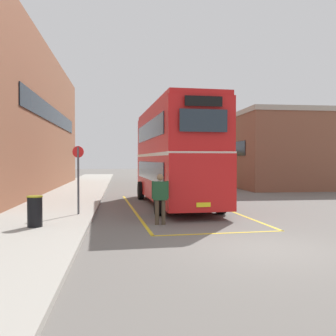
% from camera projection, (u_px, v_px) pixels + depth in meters
% --- Properties ---
extents(ground_plane, '(135.60, 135.60, 0.00)m').
position_uv_depth(ground_plane, '(176.00, 195.00, 23.77)').
color(ground_plane, '#66605B').
extents(sidewalk_left, '(4.00, 57.60, 0.14)m').
position_uv_depth(sidewalk_left, '(75.00, 192.00, 25.34)').
color(sidewalk_left, '#A39E93').
rests_on(sidewalk_left, ground).
extents(brick_building_left, '(7.04, 24.62, 9.59)m').
position_uv_depth(brick_building_left, '(2.00, 123.00, 26.10)').
color(brick_building_left, brown).
rests_on(brick_building_left, ground).
extents(depot_building_right, '(8.71, 16.65, 5.93)m').
position_uv_depth(depot_building_right, '(268.00, 151.00, 33.97)').
color(depot_building_right, brown).
rests_on(depot_building_right, ground).
extents(double_decker_bus, '(3.29, 10.20, 4.75)m').
position_uv_depth(double_decker_bus, '(174.00, 154.00, 18.19)').
color(double_decker_bus, black).
rests_on(double_decker_bus, ground).
extents(single_deck_bus, '(3.33, 8.90, 3.02)m').
position_uv_depth(single_deck_bus, '(195.00, 165.00, 37.59)').
color(single_deck_bus, black).
rests_on(single_deck_bus, ground).
extents(pedestrian_boarding, '(0.58, 0.26, 1.74)m').
position_uv_depth(pedestrian_boarding, '(160.00, 195.00, 12.86)').
color(pedestrian_boarding, '#473828').
rests_on(pedestrian_boarding, ground).
extents(litter_bin, '(0.48, 0.48, 0.96)m').
position_uv_depth(litter_bin, '(35.00, 211.00, 11.67)').
color(litter_bin, black).
rests_on(litter_bin, sidewalk_left).
extents(bus_stop_sign, '(0.43, 0.13, 2.60)m').
position_uv_depth(bus_stop_sign, '(78.00, 173.00, 14.37)').
color(bus_stop_sign, '#4C4C51').
rests_on(bus_stop_sign, sidewalk_left).
extents(bay_marking_yellow, '(4.94, 12.32, 0.01)m').
position_uv_depth(bay_marking_yellow, '(182.00, 211.00, 16.37)').
color(bay_marking_yellow, gold).
rests_on(bay_marking_yellow, ground).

